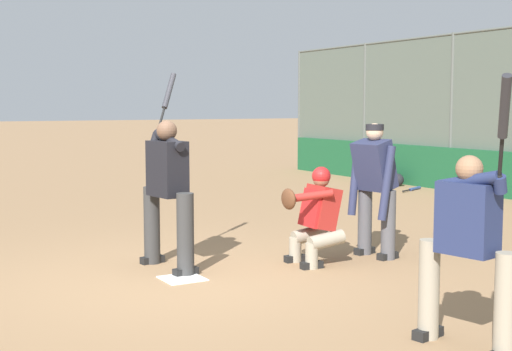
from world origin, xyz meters
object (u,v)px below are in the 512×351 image
batter_on_deck (468,245)px  spare_bat_near_backstop (414,189)px  batter_at_plate (167,188)px  catcher_behind_plate (315,214)px  equipment_bag_dugout_side (382,178)px  umpire_home (375,186)px

batter_on_deck → spare_bat_near_backstop: size_ratio=2.46×
batter_at_plate → catcher_behind_plate: batter_at_plate is taller
batter_at_plate → equipment_bag_dugout_side: batter_at_plate is taller
catcher_behind_plate → spare_bat_near_backstop: bearing=-46.3°
equipment_bag_dugout_side → batter_at_plate: bearing=125.5°
catcher_behind_plate → umpire_home: bearing=-88.4°
batter_at_plate → equipment_bag_dugout_side: bearing=-61.2°
batter_at_plate → catcher_behind_plate: (-0.63, -1.58, -0.33)m
batter_on_deck → equipment_bag_dugout_side: batter_on_deck is taller
batter_on_deck → catcher_behind_plate: bearing=156.2°
catcher_behind_plate → spare_bat_near_backstop: 7.79m
batter_at_plate → umpire_home: batter_at_plate is taller
batter_on_deck → batter_at_plate: bearing=-176.9°
umpire_home → equipment_bag_dugout_side: 8.35m
batter_on_deck → equipment_bag_dugout_side: size_ratio=1.49×
batter_at_plate → catcher_behind_plate: size_ratio=1.96×
catcher_behind_plate → equipment_bag_dugout_side: catcher_behind_plate is taller
spare_bat_near_backstop → equipment_bag_dugout_side: size_ratio=0.61×
batter_at_plate → batter_on_deck: (-3.62, -0.89, -0.11)m
umpire_home → batter_on_deck: batter_on_deck is taller
catcher_behind_plate → equipment_bag_dugout_side: (6.25, -6.27, -0.45)m
spare_bat_near_backstop → batter_at_plate: bearing=-174.9°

